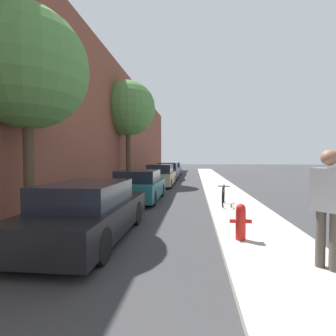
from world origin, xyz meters
The scene contains 14 objects.
ground_plane centered at (0.00, 16.00, 0.00)m, with size 120.00×120.00×0.00m, color #333335.
sidewalk_left centered at (-2.90, 16.00, 0.06)m, with size 2.00×52.00×0.12m.
sidewalk_right centered at (2.90, 16.00, 0.06)m, with size 2.00×52.00×0.12m.
building_facade_left centered at (-4.25, 16.00, 4.20)m, with size 0.70×52.00×8.40m.
parked_car_black centered at (-0.99, 6.26, 0.62)m, with size 1.71×4.36×1.30m.
parked_car_teal centered at (-1.00, 11.68, 0.62)m, with size 1.80×4.15×1.31m.
parked_car_champagne centered at (-0.82, 17.55, 0.67)m, with size 1.69×4.44×1.42m.
parked_car_navy centered at (-0.86, 22.80, 0.69)m, with size 1.71×4.30×1.42m.
parked_car_grey centered at (-0.90, 28.42, 0.65)m, with size 1.72×3.90×1.33m.
street_tree_near centered at (-3.32, 7.63, 4.34)m, with size 3.40×3.40×5.94m.
street_tree_far centered at (-3.23, 18.54, 5.25)m, with size 3.78×3.78×7.05m.
fire_hydrant centered at (2.34, 6.19, 0.51)m, with size 0.45×0.21×0.76m.
pedestrian centered at (3.42, 4.85, 1.17)m, with size 0.48×0.49×1.84m.
bicycle centered at (2.44, 10.38, 0.48)m, with size 0.44×1.71×0.70m.
Camera 1 is at (1.37, 0.62, 1.84)m, focal length 28.02 mm.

